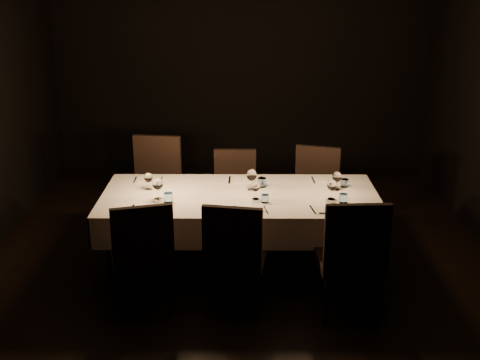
{
  "coord_description": "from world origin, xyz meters",
  "views": [
    {
      "loc": [
        0.02,
        -5.12,
        2.71
      ],
      "look_at": [
        0.0,
        0.0,
        0.9
      ],
      "focal_mm": 45.0,
      "sensor_mm": 36.0,
      "label": 1
    }
  ],
  "objects_px": {
    "chair_far_left": "(155,183)",
    "chair_far_center": "(235,190)",
    "dining_table": "(240,202)",
    "chair_near_left": "(142,253)",
    "chair_near_right": "(352,254)",
    "chair_far_right": "(315,190)",
    "chair_near_center": "(235,253)"
  },
  "relations": [
    {
      "from": "chair_near_right",
      "to": "chair_far_center",
      "type": "relative_size",
      "value": 1.14
    },
    {
      "from": "chair_near_right",
      "to": "chair_far_left",
      "type": "xyz_separation_m",
      "value": [
        -1.78,
        1.65,
        0.0
      ]
    },
    {
      "from": "chair_far_right",
      "to": "chair_far_left",
      "type": "bearing_deg",
      "value": -167.2
    },
    {
      "from": "chair_far_left",
      "to": "chair_far_right",
      "type": "relative_size",
      "value": 1.09
    },
    {
      "from": "chair_near_left",
      "to": "chair_far_right",
      "type": "height_order",
      "value": "chair_near_left"
    },
    {
      "from": "chair_near_left",
      "to": "chair_near_right",
      "type": "bearing_deg",
      "value": 163.14
    },
    {
      "from": "chair_near_left",
      "to": "chair_far_right",
      "type": "distance_m",
      "value": 2.17
    },
    {
      "from": "dining_table",
      "to": "chair_near_left",
      "type": "distance_m",
      "value": 1.11
    },
    {
      "from": "chair_far_center",
      "to": "chair_far_left",
      "type": "bearing_deg",
      "value": 178.54
    },
    {
      "from": "chair_near_left",
      "to": "chair_near_right",
      "type": "relative_size",
      "value": 0.96
    },
    {
      "from": "chair_near_left",
      "to": "chair_far_left",
      "type": "relative_size",
      "value": 0.95
    },
    {
      "from": "chair_far_right",
      "to": "chair_near_center",
      "type": "bearing_deg",
      "value": -103.06
    },
    {
      "from": "chair_near_center",
      "to": "chair_far_right",
      "type": "bearing_deg",
      "value": -109.23
    },
    {
      "from": "dining_table",
      "to": "chair_near_center",
      "type": "relative_size",
      "value": 2.56
    },
    {
      "from": "chair_near_left",
      "to": "chair_near_right",
      "type": "height_order",
      "value": "chair_near_right"
    },
    {
      "from": "chair_near_left",
      "to": "chair_far_center",
      "type": "relative_size",
      "value": 1.09
    },
    {
      "from": "dining_table",
      "to": "chair_near_left",
      "type": "xyz_separation_m",
      "value": [
        -0.78,
        -0.77,
        -0.14
      ]
    },
    {
      "from": "dining_table",
      "to": "chair_near_right",
      "type": "relative_size",
      "value": 2.41
    },
    {
      "from": "dining_table",
      "to": "chair_near_center",
      "type": "xyz_separation_m",
      "value": [
        -0.04,
        -0.75,
        -0.15
      ]
    },
    {
      "from": "chair_far_left",
      "to": "chair_far_center",
      "type": "bearing_deg",
      "value": 5.65
    },
    {
      "from": "chair_near_center",
      "to": "chair_far_center",
      "type": "height_order",
      "value": "chair_near_center"
    },
    {
      "from": "chair_near_center",
      "to": "chair_near_right",
      "type": "height_order",
      "value": "chair_near_right"
    },
    {
      "from": "chair_near_right",
      "to": "chair_far_right",
      "type": "xyz_separation_m",
      "value": [
        -0.11,
        1.56,
        -0.04
      ]
    },
    {
      "from": "dining_table",
      "to": "chair_far_right",
      "type": "relative_size",
      "value": 2.6
    },
    {
      "from": "chair_far_right",
      "to": "dining_table",
      "type": "bearing_deg",
      "value": -120.77
    },
    {
      "from": "chair_near_left",
      "to": "chair_far_left",
      "type": "xyz_separation_m",
      "value": [
        -0.11,
        1.6,
        0.03
      ]
    },
    {
      "from": "dining_table",
      "to": "chair_far_left",
      "type": "xyz_separation_m",
      "value": [
        -0.89,
        0.82,
        -0.11
      ]
    },
    {
      "from": "dining_table",
      "to": "chair_near_right",
      "type": "bearing_deg",
      "value": -42.89
    },
    {
      "from": "chair_far_center",
      "to": "dining_table",
      "type": "bearing_deg",
      "value": -86.14
    },
    {
      "from": "chair_far_left",
      "to": "chair_far_center",
      "type": "height_order",
      "value": "chair_far_left"
    },
    {
      "from": "chair_near_right",
      "to": "chair_far_right",
      "type": "bearing_deg",
      "value": -88.19
    },
    {
      "from": "dining_table",
      "to": "chair_far_center",
      "type": "relative_size",
      "value": 2.74
    }
  ]
}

